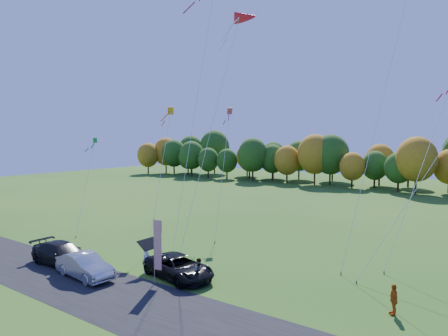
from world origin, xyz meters
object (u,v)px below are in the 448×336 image
Objects in this scene: silver_sedan at (85,266)px; person_east at (394,299)px; black_suv at (179,267)px; feather_flag at (157,244)px.

person_east is (18.13, 6.04, 0.03)m from silver_sedan.
black_suv is 1.14× the size of silver_sedan.
feather_flag is at bearing -63.68° from silver_sedan.
silver_sedan is 2.91× the size of person_east.
silver_sedan is 5.53m from feather_flag.
person_east is 14.01m from feather_flag.
black_suv is at bearing -108.99° from person_east.
silver_sedan is 19.11m from person_east.
silver_sedan is at bearing -158.45° from feather_flag.
black_suv is 6.28m from silver_sedan.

